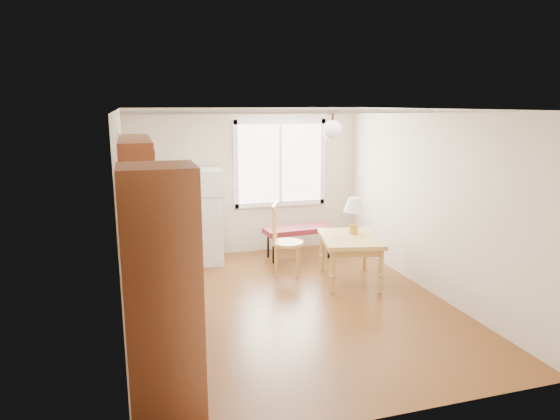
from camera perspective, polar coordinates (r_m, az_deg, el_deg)
name	(u,v)px	position (r m, az deg, el deg)	size (l,w,h in m)	color
room_shell	(291,211)	(6.24, 1.28, -0.10)	(4.60, 5.60, 2.62)	#4E2810
kitchen_run	(154,271)	(5.45, -14.15, -6.77)	(0.65, 3.40, 2.20)	brown
window_unit	(280,163)	(8.70, 0.02, 5.36)	(1.64, 0.05, 1.51)	white
pendant_light	(332,129)	(6.72, 6.01, 9.20)	(0.26, 0.26, 0.40)	#322016
refrigerator	(202,216)	(8.19, -8.89, -0.73)	(0.69, 0.69, 1.54)	white
bench	(299,231)	(8.39, 2.13, -2.38)	(1.18, 0.51, 0.53)	maroon
dining_table	(350,243)	(7.33, 8.02, -3.80)	(1.03, 1.24, 0.68)	#B38C45
chair	(281,234)	(7.56, 0.10, -2.79)	(0.53, 0.53, 1.09)	#B38C45
table_lamp	(354,208)	(7.40, 8.46, 0.27)	(0.31, 0.31, 0.54)	#B58B3A
coffee_maker	(155,268)	(4.97, -14.06, -6.43)	(0.21, 0.25, 0.32)	black
kettle	(152,257)	(5.38, -14.44, -5.19)	(0.13, 0.13, 0.25)	red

